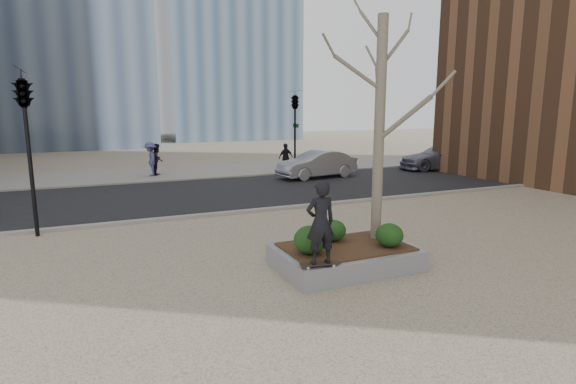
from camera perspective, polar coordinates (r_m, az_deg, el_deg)
name	(u,v)px	position (r m, az deg, el deg)	size (l,w,h in m)	color
ground	(304,273)	(9.75, 2.10, -10.29)	(120.00, 120.00, 0.00)	tan
street	(199,194)	(18.94, -11.25, -0.28)	(60.00, 8.00, 0.02)	black
far_sidewalk	(170,173)	(25.74, -14.70, 2.35)	(60.00, 6.00, 0.02)	gray
planter	(345,257)	(10.13, 7.26, -8.22)	(3.00, 2.00, 0.45)	gray
planter_mulch	(345,247)	(10.05, 7.29, -6.89)	(2.70, 1.70, 0.04)	#382314
sycamore_tree	(381,94)	(10.41, 11.67, 12.09)	(2.80, 2.80, 6.60)	gray
shrub_left	(310,240)	(9.38, 2.86, -6.07)	(0.70, 0.70, 0.59)	#133711
shrub_middle	(333,230)	(10.33, 5.80, -4.87)	(0.57, 0.57, 0.49)	black
shrub_right	(389,235)	(10.09, 12.76, -5.36)	(0.61, 0.61, 0.51)	#153F14
skateboard	(320,265)	(8.80, 4.07, -9.24)	(0.78, 0.20, 0.07)	black
skateboarder	(320,222)	(8.56, 4.14, -3.88)	(0.59, 0.39, 1.62)	black
car_silver	(317,164)	(23.10, 3.70, 3.53)	(1.46, 4.18, 1.38)	#989A9F
car_third	(441,157)	(27.73, 18.90, 4.19)	(2.01, 4.94, 1.43)	slate
pedestrian_a	(157,159)	(24.88, -16.27, 3.99)	(0.82, 0.64, 1.68)	black
pedestrian_b	(150,159)	(24.64, -17.07, 4.00)	(1.15, 0.66, 1.78)	#454A7D
pedestrian_c	(286,158)	(25.21, -0.28, 4.39)	(0.94, 0.39, 1.60)	black
traffic_light_near	(29,155)	(13.92, -29.99, 4.08)	(0.60, 2.48, 4.50)	black
traffic_light_far	(295,132)	(25.13, 0.89, 7.63)	(0.60, 2.48, 4.50)	black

